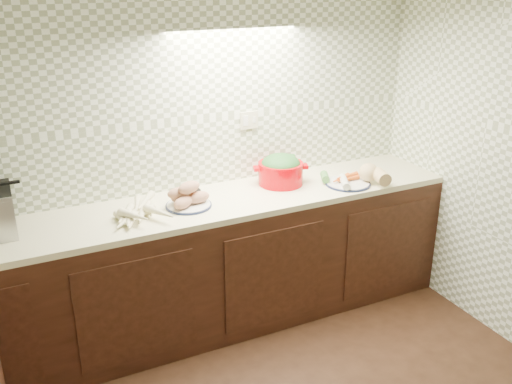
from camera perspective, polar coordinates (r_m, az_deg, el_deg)
name	(u,v)px	position (r m, az deg, el deg)	size (l,w,h in m)	color
room	(323,165)	(2.07, 6.68, 2.73)	(3.60, 3.60, 2.60)	black
counter	(118,373)	(2.99, -13.60, -17.16)	(3.60, 3.60, 0.90)	black
parsnip_pile	(137,209)	(3.51, -11.84, -1.71)	(0.33, 0.36, 0.08)	beige
sweet_potato_plate	(187,197)	(3.56, -6.89, -0.53)	(0.29, 0.29, 0.17)	#131B3D
onion_bowl	(190,192)	(3.70, -6.59, -0.02)	(0.13, 0.13, 0.10)	black
dutch_oven	(281,170)	(3.90, 2.49, 2.25)	(0.38, 0.38, 0.21)	#C30007
veg_plate	(358,177)	(3.97, 10.13, 1.53)	(0.43, 0.37, 0.14)	#131B3D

